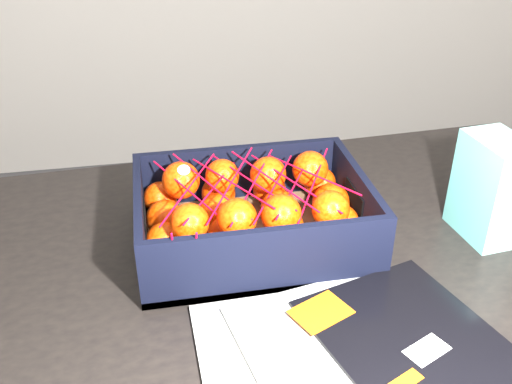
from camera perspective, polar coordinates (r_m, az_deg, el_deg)
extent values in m
cube|color=black|center=(0.91, 4.09, -8.01)|extent=(1.24, 0.87, 0.04)
cylinder|color=black|center=(1.45, -22.58, -13.12)|extent=(0.06, 0.06, 0.71)
cylinder|color=black|center=(1.59, 20.08, -8.13)|extent=(0.06, 0.06, 0.71)
cube|color=#B7B7B3|center=(0.74, 3.27, -17.09)|extent=(0.22, 0.29, 0.01)
cube|color=#B7B7B3|center=(0.75, 8.10, -15.99)|extent=(0.26, 0.32, 0.01)
cube|color=black|center=(0.78, 15.51, -14.26)|extent=(0.28, 0.33, 0.01)
cube|color=orange|center=(0.79, 6.34, -11.55)|extent=(0.09, 0.08, 0.00)
cube|color=white|center=(0.77, 16.36, -14.59)|extent=(0.06, 0.05, 0.00)
cube|color=brown|center=(0.94, -0.34, -4.54)|extent=(0.36, 0.27, 0.01)
cube|color=black|center=(1.03, -1.65, 1.73)|extent=(0.36, 0.01, 0.11)
cube|color=black|center=(0.81, 1.30, -6.83)|extent=(0.36, 0.01, 0.11)
cube|color=black|center=(0.91, -11.19, -3.11)|extent=(0.01, 0.24, 0.11)
cube|color=black|center=(0.96, 9.89, -0.99)|extent=(0.01, 0.24, 0.11)
sphere|color=#FF3805|center=(0.84, -8.67, -7.16)|extent=(0.06, 0.06, 0.06)
sphere|color=#FF3805|center=(0.88, -8.89, -4.80)|extent=(0.06, 0.06, 0.06)
sphere|color=#FF3805|center=(0.94, -8.92, -2.54)|extent=(0.06, 0.06, 0.06)
sphere|color=#FF3805|center=(0.99, -9.34, -0.60)|extent=(0.06, 0.06, 0.06)
sphere|color=#FF3805|center=(0.84, -2.20, -6.47)|extent=(0.06, 0.06, 0.06)
sphere|color=#FF3805|center=(0.89, -2.94, -4.19)|extent=(0.06, 0.06, 0.06)
sphere|color=#FF3805|center=(0.94, -3.67, -1.97)|extent=(0.06, 0.06, 0.06)
sphere|color=#FF3805|center=(1.00, -3.69, -0.11)|extent=(0.06, 0.06, 0.06)
sphere|color=#FF3805|center=(0.86, 3.81, -5.82)|extent=(0.05, 0.05, 0.05)
sphere|color=#FF3805|center=(0.91, 2.85, -3.42)|extent=(0.06, 0.06, 0.06)
sphere|color=#FF3805|center=(0.96, 2.20, -1.50)|extent=(0.06, 0.06, 0.06)
sphere|color=#FF3805|center=(1.01, 1.30, 0.31)|extent=(0.06, 0.06, 0.06)
sphere|color=#FF3805|center=(0.88, 9.55, -4.87)|extent=(0.06, 0.06, 0.06)
sphere|color=#FF3805|center=(0.93, 8.29, -2.96)|extent=(0.06, 0.06, 0.06)
sphere|color=#FF3805|center=(0.98, 7.32, -0.97)|extent=(0.06, 0.06, 0.06)
sphere|color=#FF3805|center=(1.03, 6.25, 0.90)|extent=(0.06, 0.06, 0.06)
sphere|color=#FF3805|center=(0.84, -6.51, -2.98)|extent=(0.06, 0.06, 0.06)
sphere|color=#FF3805|center=(0.95, -7.35, 1.15)|extent=(0.06, 0.06, 0.06)
sphere|color=#FF3805|center=(0.84, -1.88, -2.59)|extent=(0.06, 0.06, 0.06)
sphere|color=#FF3805|center=(0.95, -3.33, 1.58)|extent=(0.06, 0.06, 0.06)
sphere|color=#FF3805|center=(0.85, 2.47, -2.19)|extent=(0.06, 0.06, 0.06)
sphere|color=#FF3805|center=(0.96, 1.19, 1.71)|extent=(0.06, 0.06, 0.06)
sphere|color=#FF3805|center=(0.87, 7.30, -1.69)|extent=(0.06, 0.06, 0.06)
sphere|color=#FF3805|center=(0.98, 5.32, 2.26)|extent=(0.06, 0.06, 0.06)
cylinder|color=red|center=(0.89, -6.55, 0.08)|extent=(0.10, 0.18, 0.02)
cylinder|color=red|center=(0.89, -4.52, 0.73)|extent=(0.10, 0.18, 0.02)
cylinder|color=red|center=(0.89, -2.47, 0.98)|extent=(0.10, 0.18, 0.01)
cylinder|color=red|center=(0.90, -0.45, 1.08)|extent=(0.10, 0.18, 0.01)
cylinder|color=red|center=(0.90, 1.64, 1.19)|extent=(0.10, 0.18, 0.02)
cylinder|color=red|center=(0.90, 3.72, 0.95)|extent=(0.10, 0.18, 0.01)
cylinder|color=red|center=(0.92, 5.45, 1.78)|extent=(0.10, 0.18, 0.02)
cylinder|color=red|center=(0.88, -6.55, 0.46)|extent=(0.10, 0.18, 0.01)
cylinder|color=red|center=(0.88, -4.42, 0.09)|extent=(0.10, 0.18, 0.01)
cylinder|color=red|center=(0.89, -2.45, 0.88)|extent=(0.10, 0.18, 0.03)
cylinder|color=red|center=(0.89, -0.31, 0.70)|extent=(0.10, 0.18, 0.02)
cylinder|color=red|center=(0.89, 1.77, 0.48)|extent=(0.10, 0.18, 0.01)
cylinder|color=red|center=(0.90, 3.75, 0.61)|extent=(0.10, 0.18, 0.01)
cylinder|color=red|center=(0.91, 5.63, 0.80)|extent=(0.10, 0.18, 0.03)
cylinder|color=red|center=(0.80, -8.10, -5.95)|extent=(0.00, 0.03, 0.09)
cylinder|color=red|center=(0.80, -5.94, -5.73)|extent=(0.01, 0.04, 0.08)
cube|color=white|center=(0.99, 21.99, 0.33)|extent=(0.09, 0.12, 0.17)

